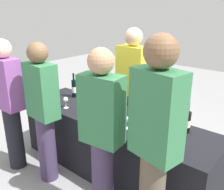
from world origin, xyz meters
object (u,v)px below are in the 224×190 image
(ice_bucket, at_px, (173,126))
(wine_bottle_0, at_px, (74,88))
(guest_3, at_px, (155,143))
(guest_1, at_px, (43,110))
(wine_bottle_1, at_px, (97,95))
(guest_0, at_px, (9,101))
(server_pouring, at_px, (132,88))
(wine_bottle_5, at_px, (187,122))
(wine_glass_0, at_px, (66,100))
(menu_board, at_px, (113,103))
(wine_glass_2, at_px, (109,114))
(guest_2, at_px, (102,133))
(wine_bottle_2, at_px, (105,99))
(wine_bottle_3, at_px, (121,103))
(wine_bottle_4, at_px, (154,112))
(wine_glass_3, at_px, (129,120))
(wine_glass_4, at_px, (142,121))

(ice_bucket, bearing_deg, wine_bottle_0, 175.58)
(guest_3, bearing_deg, guest_1, -168.76)
(wine_bottle_1, height_order, guest_0, guest_0)
(server_pouring, xyz_separation_m, guest_1, (-0.37, -1.12, -0.04))
(wine_bottle_5, height_order, guest_1, guest_1)
(wine_bottle_5, bearing_deg, server_pouring, 158.01)
(wine_glass_0, distance_m, menu_board, 1.09)
(wine_glass_2, distance_m, guest_2, 0.52)
(menu_board, bearing_deg, wine_bottle_0, -106.61)
(wine_bottle_2, bearing_deg, wine_bottle_3, 4.97)
(wine_bottle_4, xyz_separation_m, wine_glass_2, (-0.35, -0.34, -0.01))
(wine_bottle_0, relative_size, wine_glass_3, 2.49)
(wine_glass_0, relative_size, server_pouring, 0.08)
(wine_bottle_0, relative_size, wine_glass_2, 2.38)
(server_pouring, relative_size, guest_1, 1.06)
(wine_bottle_1, bearing_deg, wine_bottle_5, 0.62)
(wine_bottle_0, distance_m, wine_glass_0, 0.40)
(wine_bottle_2, height_order, wine_bottle_4, wine_bottle_2)
(wine_glass_2, bearing_deg, server_pouring, 105.65)
(wine_bottle_4, height_order, wine_glass_2, wine_bottle_4)
(wine_bottle_4, distance_m, guest_3, 0.89)
(wine_glass_3, bearing_deg, server_pouring, 123.15)
(wine_bottle_1, bearing_deg, guest_1, -98.04)
(guest_2, xyz_separation_m, guest_3, (0.51, 0.02, 0.09))
(wine_glass_4, distance_m, server_pouring, 0.83)
(wine_glass_0, bearing_deg, guest_2, -22.68)
(server_pouring, bearing_deg, guest_0, 57.59)
(wine_bottle_2, relative_size, menu_board, 0.33)
(wine_bottle_5, relative_size, wine_glass_0, 2.20)
(wine_bottle_2, height_order, wine_glass_4, wine_bottle_2)
(wine_bottle_0, relative_size, guest_0, 0.21)
(wine_bottle_4, xyz_separation_m, wine_bottle_5, (0.37, -0.01, 0.01))
(wine_glass_4, relative_size, ice_bucket, 0.75)
(wine_glass_2, relative_size, guest_3, 0.08)
(wine_glass_2, xyz_separation_m, wine_glass_4, (0.36, 0.09, -0.00))
(wine_bottle_1, height_order, wine_glass_3, wine_bottle_1)
(guest_0, bearing_deg, menu_board, 77.16)
(guest_0, bearing_deg, guest_2, 2.68)
(guest_1, xyz_separation_m, guest_2, (0.86, -0.01, 0.02))
(wine_glass_2, height_order, menu_board, menu_board)
(guest_0, height_order, menu_board, guest_0)
(wine_bottle_5, bearing_deg, wine_bottle_1, -179.38)
(wine_bottle_1, distance_m, wine_bottle_3, 0.39)
(server_pouring, bearing_deg, wine_glass_4, 135.28)
(wine_bottle_3, relative_size, guest_2, 0.19)
(wine_bottle_4, height_order, guest_2, guest_2)
(wine_glass_2, relative_size, server_pouring, 0.08)
(wine_bottle_5, distance_m, guest_0, 1.99)
(wine_glass_2, bearing_deg, wine_glass_0, -177.64)
(wine_glass_2, bearing_deg, guest_0, -153.64)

